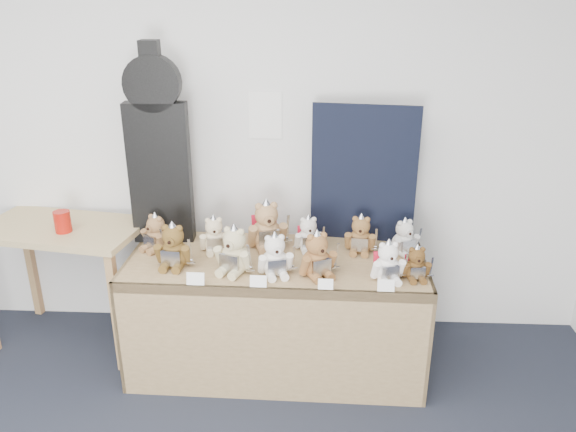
{
  "coord_description": "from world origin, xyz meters",
  "views": [
    {
      "loc": [
        1.15,
        -1.04,
        2.21
      ],
      "look_at": [
        1.01,
        1.87,
        1.05
      ],
      "focal_mm": 35.0,
      "sensor_mm": 36.0,
      "label": 1
    }
  ],
  "objects_px": {
    "teddy_back_centre_left": "(267,227)",
    "teddy_front_far_left": "(173,248)",
    "teddy_front_centre": "(275,257)",
    "guitar_case": "(158,148)",
    "red_cup": "(63,222)",
    "teddy_front_left": "(234,252)",
    "teddy_back_end": "(404,238)",
    "teddy_back_centre_right": "(308,235)",
    "teddy_back_left": "(214,236)",
    "teddy_front_end": "(416,264)",
    "display_table": "(275,288)",
    "teddy_back_right": "(360,236)",
    "teddy_back_far_left": "(156,234)",
    "teddy_front_far_right": "(388,263)",
    "side_table": "(64,244)",
    "teddy_front_right": "(317,256)"
  },
  "relations": [
    {
      "from": "teddy_back_centre_left",
      "to": "teddy_front_far_left",
      "type": "bearing_deg",
      "value": -167.57
    },
    {
      "from": "teddy_front_centre",
      "to": "guitar_case",
      "type": "bearing_deg",
      "value": 133.73
    },
    {
      "from": "red_cup",
      "to": "teddy_front_left",
      "type": "xyz_separation_m",
      "value": [
        1.1,
        -0.28,
        -0.05
      ]
    },
    {
      "from": "teddy_back_centre_left",
      "to": "teddy_back_end",
      "type": "bearing_deg",
      "value": -19.35
    },
    {
      "from": "teddy_back_centre_left",
      "to": "teddy_back_centre_right",
      "type": "xyz_separation_m",
      "value": [
        0.26,
        -0.02,
        -0.04
      ]
    },
    {
      "from": "guitar_case",
      "to": "teddy_back_end",
      "type": "height_order",
      "value": "guitar_case"
    },
    {
      "from": "teddy_back_left",
      "to": "teddy_front_far_left",
      "type": "bearing_deg",
      "value": -144.83
    },
    {
      "from": "red_cup",
      "to": "teddy_back_left",
      "type": "relative_size",
      "value": 0.54
    },
    {
      "from": "teddy_front_end",
      "to": "display_table",
      "type": "bearing_deg",
      "value": 165.14
    },
    {
      "from": "teddy_front_left",
      "to": "teddy_front_end",
      "type": "relative_size",
      "value": 1.4
    },
    {
      "from": "teddy_front_left",
      "to": "teddy_back_right",
      "type": "relative_size",
      "value": 1.17
    },
    {
      "from": "teddy_back_left",
      "to": "teddy_back_right",
      "type": "distance_m",
      "value": 0.89
    },
    {
      "from": "teddy_back_far_left",
      "to": "teddy_front_centre",
      "type": "bearing_deg",
      "value": 12.21
    },
    {
      "from": "teddy_front_far_right",
      "to": "teddy_back_right",
      "type": "relative_size",
      "value": 0.98
    },
    {
      "from": "side_table",
      "to": "teddy_front_far_right",
      "type": "xyz_separation_m",
      "value": [
        2.01,
        -0.43,
        0.13
      ]
    },
    {
      "from": "guitar_case",
      "to": "teddy_back_far_left",
      "type": "bearing_deg",
      "value": -98.18
    },
    {
      "from": "side_table",
      "to": "teddy_back_right",
      "type": "distance_m",
      "value": 1.9
    },
    {
      "from": "display_table",
      "to": "teddy_front_centre",
      "type": "height_order",
      "value": "teddy_front_centre"
    },
    {
      "from": "teddy_back_left",
      "to": "teddy_back_end",
      "type": "xyz_separation_m",
      "value": [
        1.15,
        0.02,
        -0.0
      ]
    },
    {
      "from": "guitar_case",
      "to": "teddy_front_left",
      "type": "relative_size",
      "value": 4.03
    },
    {
      "from": "teddy_front_right",
      "to": "teddy_back_far_left",
      "type": "relative_size",
      "value": 1.13
    },
    {
      "from": "teddy_front_right",
      "to": "teddy_back_centre_right",
      "type": "xyz_separation_m",
      "value": [
        -0.05,
        0.34,
        -0.02
      ]
    },
    {
      "from": "red_cup",
      "to": "teddy_front_centre",
      "type": "bearing_deg",
      "value": -12.93
    },
    {
      "from": "teddy_back_end",
      "to": "teddy_front_right",
      "type": "bearing_deg",
      "value": -175.62
    },
    {
      "from": "side_table",
      "to": "teddy_front_right",
      "type": "relative_size",
      "value": 3.73
    },
    {
      "from": "teddy_front_centre",
      "to": "teddy_front_far_right",
      "type": "relative_size",
      "value": 1.06
    },
    {
      "from": "teddy_front_far_left",
      "to": "teddy_back_centre_left",
      "type": "height_order",
      "value": "teddy_back_centre_left"
    },
    {
      "from": "guitar_case",
      "to": "teddy_front_end",
      "type": "bearing_deg",
      "value": -19.61
    },
    {
      "from": "teddy_front_centre",
      "to": "teddy_back_far_left",
      "type": "distance_m",
      "value": 0.81
    },
    {
      "from": "teddy_front_centre",
      "to": "teddy_back_centre_right",
      "type": "bearing_deg",
      "value": 47.27
    },
    {
      "from": "red_cup",
      "to": "teddy_front_centre",
      "type": "xyz_separation_m",
      "value": [
        1.33,
        -0.31,
        -0.06
      ]
    },
    {
      "from": "teddy_front_right",
      "to": "teddy_front_centre",
      "type": "bearing_deg",
      "value": 153.84
    },
    {
      "from": "teddy_back_left",
      "to": "teddy_back_far_left",
      "type": "relative_size",
      "value": 0.97
    },
    {
      "from": "teddy_front_end",
      "to": "teddy_back_right",
      "type": "xyz_separation_m",
      "value": [
        -0.28,
        0.34,
        0.02
      ]
    },
    {
      "from": "teddy_front_far_left",
      "to": "teddy_front_left",
      "type": "relative_size",
      "value": 0.96
    },
    {
      "from": "display_table",
      "to": "teddy_back_right",
      "type": "bearing_deg",
      "value": 22.78
    },
    {
      "from": "display_table",
      "to": "side_table",
      "type": "height_order",
      "value": "side_table"
    },
    {
      "from": "red_cup",
      "to": "teddy_back_centre_right",
      "type": "relative_size",
      "value": 0.55
    },
    {
      "from": "teddy_front_far_left",
      "to": "teddy_front_left",
      "type": "bearing_deg",
      "value": -3.68
    },
    {
      "from": "teddy_front_left",
      "to": "teddy_back_centre_right",
      "type": "height_order",
      "value": "teddy_front_left"
    },
    {
      "from": "teddy_front_centre",
      "to": "teddy_back_right",
      "type": "distance_m",
      "value": 0.59
    },
    {
      "from": "teddy_back_centre_right",
      "to": "teddy_back_right",
      "type": "relative_size",
      "value": 0.93
    },
    {
      "from": "teddy_back_end",
      "to": "display_table",
      "type": "bearing_deg",
      "value": 167.41
    },
    {
      "from": "teddy_back_centre_left",
      "to": "teddy_back_right",
      "type": "relative_size",
      "value": 1.3
    },
    {
      "from": "side_table",
      "to": "guitar_case",
      "type": "bearing_deg",
      "value": 14.3
    },
    {
      "from": "teddy_front_far_left",
      "to": "teddy_front_end",
      "type": "xyz_separation_m",
      "value": [
        1.37,
        -0.09,
        -0.03
      ]
    },
    {
      "from": "teddy_front_far_right",
      "to": "teddy_front_centre",
      "type": "bearing_deg",
      "value": 165.12
    },
    {
      "from": "teddy_back_left",
      "to": "teddy_front_right",
      "type": "bearing_deg",
      "value": -36.89
    },
    {
      "from": "teddy_front_end",
      "to": "teddy_back_left",
      "type": "relative_size",
      "value": 0.87
    },
    {
      "from": "display_table",
      "to": "teddy_back_centre_right",
      "type": "relative_size",
      "value": 7.38
    }
  ]
}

